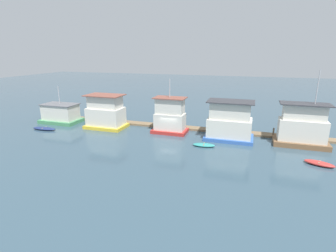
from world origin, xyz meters
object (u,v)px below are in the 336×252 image
Objects in this scene: houseboat_blue at (230,122)px; dinghy_red at (319,163)px; houseboat_green at (61,114)px; dinghy_teal at (204,145)px; mooring_post_near_right at (273,133)px; houseboat_brown at (302,128)px; houseboat_red at (170,117)px; houseboat_yellow at (106,113)px; mooring_post_far_left at (110,118)px; dinghy_navy at (44,128)px.

houseboat_blue is 2.07× the size of dinghy_red.
houseboat_green is 38.36m from dinghy_red.
mooring_post_near_right is (8.50, 5.88, 0.59)m from dinghy_teal.
houseboat_green is at bearing 170.49° from dinghy_teal.
houseboat_brown is at bearing 0.00° from houseboat_green.
houseboat_brown is (8.95, 0.34, -0.09)m from houseboat_blue.
houseboat_yellow is at bearing -176.55° from houseboat_red.
houseboat_blue reaches higher than mooring_post_far_left.
houseboat_brown reaches higher than houseboat_red.
houseboat_yellow is 0.78× the size of houseboat_red.
mooring_post_far_left reaches higher than mooring_post_near_right.
mooring_post_far_left is at bearing 176.65° from houseboat_brown.
dinghy_red is (18.55, -6.44, -2.16)m from houseboat_red.
mooring_post_far_left is at bearing 180.00° from mooring_post_near_right.
houseboat_red is 11.07m from mooring_post_far_left.
dinghy_navy is at bearing 177.38° from dinghy_red.
houseboat_brown is 3.89m from mooring_post_near_right.
mooring_post_near_right is at bearing 10.62° from dinghy_navy.
houseboat_green is at bearing 170.60° from dinghy_red.
houseboat_brown is 2.41× the size of dinghy_navy.
mooring_post_near_right reaches higher than dinghy_red.
dinghy_red is 30.49m from mooring_post_far_left.
houseboat_blue is at bearing 8.74° from dinghy_navy.
houseboat_yellow is 27.91m from houseboat_brown.
houseboat_yellow is 3.98× the size of mooring_post_near_right.
houseboat_brown is (27.90, 0.44, -0.04)m from houseboat_yellow.
mooring_post_far_left is at bearing 11.22° from houseboat_green.
mooring_post_near_right is at bearing 152.14° from houseboat_brown.
houseboat_yellow is 1.96× the size of dinghy_red.
houseboat_brown is 6.68m from dinghy_red.
houseboat_green is at bearing -168.78° from mooring_post_far_left.
houseboat_green is 4.75m from dinghy_navy.
houseboat_red is 19.76m from dinghy_red.
dinghy_red is at bearing -19.15° from houseboat_red.
houseboat_green reaches higher than houseboat_yellow.
houseboat_yellow is 3.14× the size of mooring_post_far_left.
mooring_post_far_left is (-29.43, 7.93, 0.74)m from dinghy_red.
houseboat_red is 2.72× the size of dinghy_teal.
dinghy_navy is at bearing -83.51° from houseboat_green.
mooring_post_far_left is at bearing 172.23° from houseboat_red.
houseboat_green is 33.74m from mooring_post_near_right.
houseboat_red reaches higher than mooring_post_far_left.
houseboat_brown reaches higher than mooring_post_far_left.
houseboat_yellow reaches higher than dinghy_teal.
mooring_post_far_left is (-0.54, 2.11, -1.39)m from houseboat_yellow.
houseboat_brown is 3.07× the size of dinghy_red.
dinghy_teal is at bearing 170.82° from dinghy_red.
houseboat_yellow is 9.61m from dinghy_navy.
houseboat_brown is (17.57, -0.18, -0.06)m from houseboat_red.
mooring_post_near_right is (-4.14, 7.93, 0.54)m from dinghy_red.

